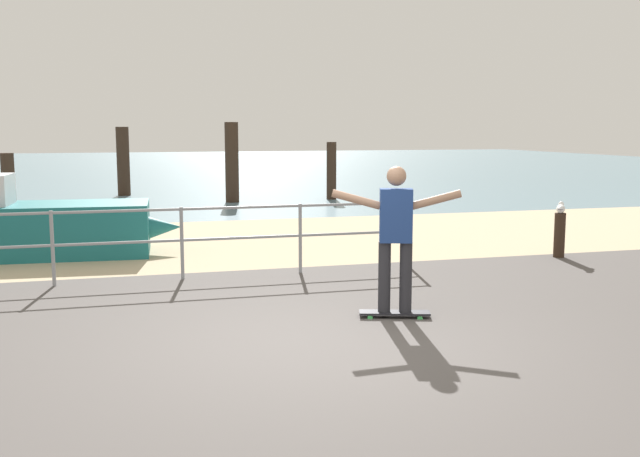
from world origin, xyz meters
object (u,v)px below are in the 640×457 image
object	(u,v)px
bollard_short	(559,236)
skateboard	(395,313)
sailboat	(23,227)
seagull	(561,208)
skateboarder	(396,230)

from	to	relation	value
bollard_short	skateboard	bearing A→B (deg)	-144.39
sailboat	bollard_short	world-z (taller)	sailboat
skateboard	seagull	bearing A→B (deg)	35.67
skateboarder	bollard_short	distance (m)	5.03
skateboard	skateboarder	size ratio (longest dim) A/B	0.50
bollard_short	sailboat	bearing A→B (deg)	164.15
sailboat	skateboarder	distance (m)	7.02
bollard_short	seagull	world-z (taller)	seagull
seagull	skateboard	bearing A→B (deg)	-144.33
sailboat	bollard_short	xyz separation A→B (m)	(8.58, -2.44, -0.14)
sailboat	skateboarder	bearing A→B (deg)	-49.72
seagull	sailboat	bearing A→B (deg)	164.25
skateboarder	seagull	distance (m)	5.01
sailboat	skateboard	world-z (taller)	sailboat
skateboarder	sailboat	bearing A→B (deg)	130.28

